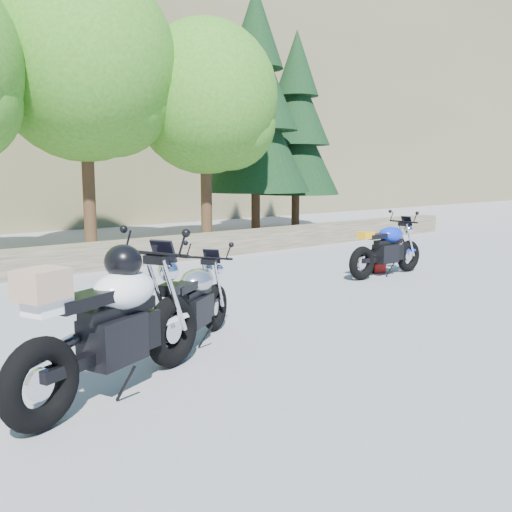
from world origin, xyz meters
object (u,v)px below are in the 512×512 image
(blue_bike, at_px, (387,250))
(silver_bike, at_px, (194,305))
(white_bike, at_px, (113,323))
(backpack, at_px, (377,262))

(blue_bike, bearing_deg, silver_bike, -165.33)
(white_bike, height_order, backpack, white_bike)
(silver_bike, relative_size, backpack, 4.00)
(white_bike, xyz_separation_m, blue_bike, (6.25, 1.98, -0.15))
(silver_bike, relative_size, white_bike, 0.73)
(backpack, bearing_deg, blue_bike, -95.49)
(blue_bike, xyz_separation_m, backpack, (0.13, 0.32, -0.28))
(silver_bike, distance_m, backpack, 5.33)
(silver_bike, bearing_deg, blue_bike, -18.68)
(blue_bike, distance_m, backpack, 0.44)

